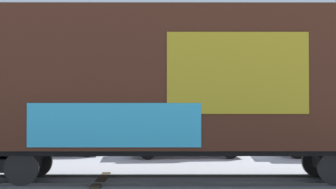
{
  "coord_description": "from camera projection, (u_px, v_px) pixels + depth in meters",
  "views": [
    {
      "loc": [
        1.07,
        -13.12,
        2.19
      ],
      "look_at": [
        0.41,
        1.84,
        2.47
      ],
      "focal_mm": 49.96,
      "sensor_mm": 36.0,
      "label": 1
    }
  ],
  "objects": [
    {
      "name": "freight_car",
      "position": [
        178.0,
        82.0,
        13.12
      ],
      "size": [
        16.19,
        3.73,
        4.95
      ],
      "color": "#472316",
      "rests_on": "ground_plane"
    },
    {
      "name": "flagpole",
      "position": [
        43.0,
        53.0,
        27.07
      ],
      "size": [
        0.39,
        1.62,
        7.71
      ],
      "color": "silver",
      "rests_on": "ground_plane"
    },
    {
      "name": "ground_plane",
      "position": [
        150.0,
        181.0,
        13.11
      ],
      "size": [
        260.0,
        260.0,
        0.0
      ],
      "primitive_type": "plane",
      "color": "#B2B5BC"
    },
    {
      "name": "track",
      "position": [
        101.0,
        180.0,
        13.07
      ],
      "size": [
        60.01,
        4.57,
        0.08
      ],
      "color": "#4C4742",
      "rests_on": "ground_plane"
    },
    {
      "name": "parked_car_silver",
      "position": [
        186.0,
        137.0,
        19.12
      ],
      "size": [
        4.94,
        2.41,
        1.58
      ],
      "color": "#B7BABF",
      "rests_on": "ground_plane"
    },
    {
      "name": "parked_car_white",
      "position": [
        329.0,
        135.0,
        19.14
      ],
      "size": [
        4.43,
        2.07,
        1.74
      ],
      "color": "silver",
      "rests_on": "ground_plane"
    },
    {
      "name": "parked_car_black",
      "position": [
        51.0,
        134.0,
        19.77
      ],
      "size": [
        4.75,
        2.51,
        1.7
      ],
      "color": "black",
      "rests_on": "ground_plane"
    },
    {
      "name": "hillside",
      "position": [
        183.0,
        91.0,
        86.26
      ],
      "size": [
        123.81,
        32.7,
        13.69
      ],
      "color": "slate",
      "rests_on": "ground_plane"
    }
  ]
}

